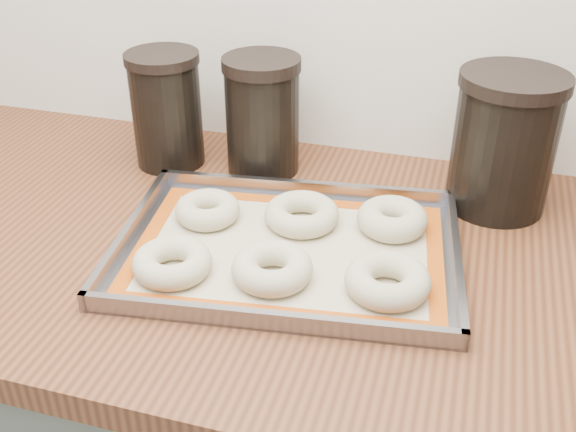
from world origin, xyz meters
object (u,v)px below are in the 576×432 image
(bagel_front_left, at_px, (172,262))
(canister_left, at_px, (167,109))
(bagel_back_left, at_px, (208,210))
(canister_mid, at_px, (262,115))
(bagel_front_right, at_px, (388,280))
(canister_right, at_px, (504,142))
(bagel_back_mid, at_px, (302,214))
(bagel_back_right, at_px, (392,219))
(baking_tray, at_px, (288,249))
(bagel_front_mid, at_px, (272,268))

(bagel_front_left, bearing_deg, canister_left, 115.10)
(bagel_back_left, relative_size, canister_mid, 0.49)
(bagel_front_right, relative_size, canister_right, 0.52)
(bagel_back_mid, distance_m, canister_left, 0.32)
(canister_mid, distance_m, canister_right, 0.38)
(bagel_back_left, bearing_deg, bagel_back_mid, 10.94)
(canister_mid, xyz_separation_m, canister_right, (0.38, -0.01, 0.01))
(bagel_back_right, height_order, canister_left, canister_left)
(bagel_front_left, distance_m, canister_left, 0.34)
(bagel_back_mid, bearing_deg, canister_mid, 124.72)
(canister_left, distance_m, canister_right, 0.54)
(bagel_front_right, distance_m, canister_right, 0.31)
(bagel_back_mid, distance_m, canister_right, 0.32)
(canister_right, bearing_deg, bagel_front_left, -141.96)
(bagel_front_left, relative_size, bagel_back_left, 1.09)
(bagel_front_right, relative_size, bagel_back_right, 1.07)
(bagel_back_mid, bearing_deg, canister_right, 28.65)
(bagel_front_right, xyz_separation_m, bagel_back_mid, (-0.14, 0.13, -0.00))
(baking_tray, bearing_deg, canister_right, 39.19)
(bagel_back_mid, xyz_separation_m, bagel_back_right, (0.13, 0.02, 0.00))
(baking_tray, distance_m, bagel_back_right, 0.16)
(bagel_front_right, relative_size, canister_mid, 0.56)
(bagel_back_left, relative_size, canister_right, 0.45)
(bagel_front_right, height_order, bagel_back_mid, bagel_front_right)
(bagel_front_mid, xyz_separation_m, canister_left, (-0.27, 0.28, 0.07))
(baking_tray, distance_m, canister_right, 0.36)
(baking_tray, bearing_deg, canister_mid, 115.61)
(baking_tray, height_order, canister_left, canister_left)
(canister_mid, bearing_deg, bagel_back_left, -97.65)
(bagel_front_right, distance_m, canister_left, 0.50)
(canister_left, bearing_deg, bagel_front_right, -32.59)
(bagel_back_right, relative_size, canister_left, 0.52)
(bagel_front_left, distance_m, bagel_back_left, 0.14)
(bagel_back_right, bearing_deg, canister_mid, 149.77)
(bagel_back_mid, xyz_separation_m, canister_mid, (-0.11, 0.16, 0.08))
(bagel_front_right, bearing_deg, bagel_back_left, 160.57)
(bagel_front_right, distance_m, bagel_back_right, 0.15)
(baking_tray, relative_size, canister_mid, 2.59)
(bagel_front_left, xyz_separation_m, bagel_back_right, (0.26, 0.18, 0.00))
(canister_left, bearing_deg, baking_tray, -38.01)
(bagel_front_mid, height_order, bagel_back_left, bagel_front_mid)
(bagel_back_mid, relative_size, bagel_back_right, 1.07)
(baking_tray, relative_size, bagel_front_left, 4.84)
(canister_right, bearing_deg, bagel_back_mid, -151.35)
(bagel_front_mid, relative_size, bagel_back_right, 1.04)
(canister_right, bearing_deg, bagel_front_mid, -133.10)
(bagel_front_right, xyz_separation_m, bagel_back_left, (-0.28, 0.10, -0.00))
(bagel_front_mid, relative_size, canister_right, 0.50)
(baking_tray, distance_m, canister_mid, 0.27)
(bagel_back_left, bearing_deg, canister_left, 129.08)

